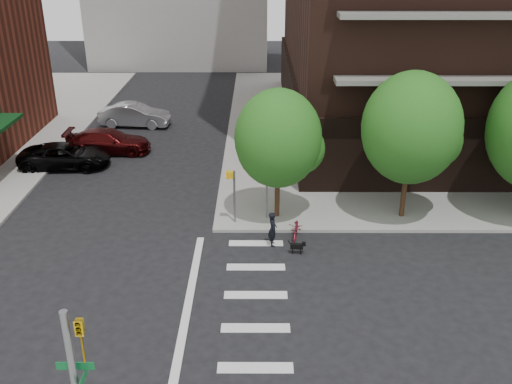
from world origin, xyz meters
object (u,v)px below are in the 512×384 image
object	(u,v)px
parked_car_black	(65,156)
parked_car_maroon	(108,141)
parked_car_silver	(135,115)
dog_walker	(273,229)
scooter	(296,229)

from	to	relation	value
parked_car_black	parked_car_maroon	xyz separation A→B (m)	(1.93, 2.51, 0.03)
parked_car_black	parked_car_maroon	world-z (taller)	parked_car_maroon
parked_car_maroon	parked_car_silver	world-z (taller)	parked_car_silver
parked_car_silver	parked_car_maroon	bearing A→B (deg)	179.13
parked_car_silver	dog_walker	world-z (taller)	parked_car_silver
parked_car_maroon	scooter	distance (m)	15.69
parked_car_maroon	dog_walker	size ratio (longest dim) A/B	3.28
parked_car_black	parked_car_silver	xyz separation A→B (m)	(2.51, 8.03, 0.09)
parked_car_maroon	parked_car_silver	xyz separation A→B (m)	(0.58, 5.52, 0.06)
parked_car_silver	dog_walker	bearing A→B (deg)	-146.27
parked_car_black	dog_walker	xyz separation A→B (m)	(11.93, -9.24, 0.07)
parked_car_maroon	parked_car_silver	distance (m)	5.55
parked_car_silver	scooter	bearing A→B (deg)	-142.64
parked_car_maroon	parked_car_black	bearing A→B (deg)	141.92
parked_car_black	scooter	size ratio (longest dim) A/B	3.02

